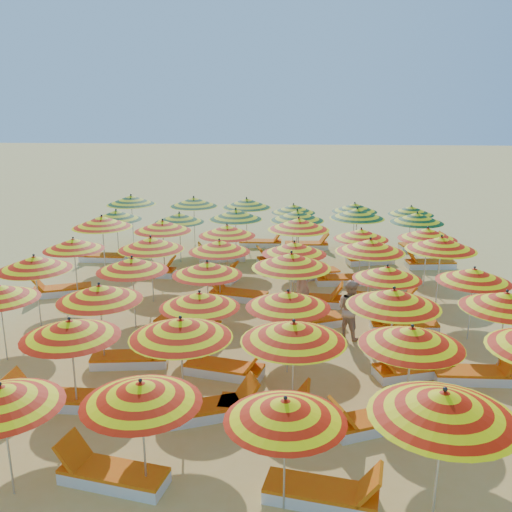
% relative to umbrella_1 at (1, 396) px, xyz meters
% --- Properties ---
extents(ground, '(120.00, 120.00, 0.00)m').
position_rel_umbrella_1_xyz_m(ground, '(3.16, 7.59, -1.67)').
color(ground, '#DEBA62').
rests_on(ground, ground).
extents(umbrella_1, '(1.96, 1.96, 1.89)m').
position_rel_umbrella_1_xyz_m(umbrella_1, '(0.00, 0.00, 0.00)').
color(umbrella_1, silver).
rests_on(umbrella_1, ground).
extents(umbrella_2, '(2.32, 2.32, 1.91)m').
position_rel_umbrella_1_xyz_m(umbrella_2, '(2.01, 0.22, 0.02)').
color(umbrella_2, silver).
rests_on(umbrella_2, ground).
extents(umbrella_3, '(2.29, 2.29, 1.86)m').
position_rel_umbrella_1_xyz_m(umbrella_3, '(4.14, -0.05, -0.03)').
color(umbrella_3, silver).
rests_on(umbrella_3, ground).
extents(umbrella_4, '(2.68, 2.68, 2.15)m').
position_rel_umbrella_1_xyz_m(umbrella_4, '(6.27, -0.18, 0.23)').
color(umbrella_4, silver).
rests_on(umbrella_4, ground).
extents(umbrella_7, '(2.03, 2.03, 1.96)m').
position_rel_umbrella_1_xyz_m(umbrella_7, '(0.09, 2.39, 0.06)').
color(umbrella_7, silver).
rests_on(umbrella_7, ground).
extents(umbrella_8, '(2.43, 2.43, 2.04)m').
position_rel_umbrella_1_xyz_m(umbrella_8, '(2.17, 2.40, 0.13)').
color(umbrella_8, silver).
rests_on(umbrella_8, ground).
extents(umbrella_9, '(2.16, 2.16, 2.05)m').
position_rel_umbrella_1_xyz_m(umbrella_9, '(4.24, 2.35, 0.14)').
color(umbrella_9, silver).
rests_on(umbrella_9, ground).
extents(umbrella_10, '(2.45, 2.45, 2.00)m').
position_rel_umbrella_1_xyz_m(umbrella_10, '(6.34, 2.38, 0.09)').
color(umbrella_10, silver).
rests_on(umbrella_10, ground).
extents(umbrella_13, '(2.46, 2.46, 1.99)m').
position_rel_umbrella_1_xyz_m(umbrella_13, '(-0.01, 4.33, 0.09)').
color(umbrella_13, silver).
rests_on(umbrella_13, ground).
extents(umbrella_14, '(2.07, 2.07, 1.87)m').
position_rel_umbrella_1_xyz_m(umbrella_14, '(2.19, 4.33, -0.03)').
color(umbrella_14, silver).
rests_on(umbrella_14, ground).
extents(umbrella_15, '(2.36, 2.36, 1.94)m').
position_rel_umbrella_1_xyz_m(umbrella_15, '(4.11, 4.32, 0.04)').
color(umbrella_15, silver).
rests_on(umbrella_15, ground).
extents(umbrella_16, '(2.35, 2.35, 2.10)m').
position_rel_umbrella_1_xyz_m(umbrella_16, '(6.30, 4.18, 0.18)').
color(umbrella_16, silver).
rests_on(umbrella_16, ground).
extents(umbrella_17, '(2.07, 2.07, 2.01)m').
position_rel_umbrella_1_xyz_m(umbrella_17, '(8.67, 4.39, 0.11)').
color(umbrella_17, silver).
rests_on(umbrella_17, ground).
extents(umbrella_18, '(1.94, 1.94, 2.01)m').
position_rel_umbrella_1_xyz_m(umbrella_18, '(-2.43, 6.42, 0.11)').
color(umbrella_18, silver).
rests_on(umbrella_18, ground).
extents(umbrella_19, '(2.11, 2.11, 1.96)m').
position_rel_umbrella_1_xyz_m(umbrella_19, '(0.07, 6.62, 0.06)').
color(umbrella_19, silver).
rests_on(umbrella_19, ground).
extents(umbrella_20, '(2.19, 2.19, 1.91)m').
position_rel_umbrella_1_xyz_m(umbrella_20, '(2.02, 6.56, 0.01)').
color(umbrella_20, silver).
rests_on(umbrella_20, ground).
extents(umbrella_21, '(2.23, 2.23, 2.14)m').
position_rel_umbrella_1_xyz_m(umbrella_21, '(4.15, 6.71, 0.22)').
color(umbrella_21, silver).
rests_on(umbrella_21, ground).
extents(umbrella_22, '(1.89, 1.89, 1.84)m').
position_rel_umbrella_1_xyz_m(umbrella_22, '(6.56, 6.69, -0.05)').
color(umbrella_22, silver).
rests_on(umbrella_22, ground).
extents(umbrella_23, '(1.94, 1.94, 1.92)m').
position_rel_umbrella_1_xyz_m(umbrella_23, '(8.61, 6.42, 0.02)').
color(umbrella_23, silver).
rests_on(umbrella_23, ground).
extents(umbrella_24, '(1.98, 1.98, 1.90)m').
position_rel_umbrella_1_xyz_m(umbrella_24, '(-2.32, 8.77, 0.00)').
color(umbrella_24, silver).
rests_on(umbrella_24, ground).
extents(umbrella_25, '(2.23, 2.23, 2.04)m').
position_rel_umbrella_1_xyz_m(umbrella_25, '(0.07, 8.55, 0.13)').
color(umbrella_25, silver).
rests_on(umbrella_25, ground).
extents(umbrella_26, '(2.27, 2.27, 1.92)m').
position_rel_umbrella_1_xyz_m(umbrella_26, '(2.03, 8.79, 0.02)').
color(umbrella_26, silver).
rests_on(umbrella_26, ground).
extents(umbrella_27, '(1.99, 1.99, 1.96)m').
position_rel_umbrella_1_xyz_m(umbrella_27, '(4.22, 8.56, 0.06)').
color(umbrella_27, silver).
rests_on(umbrella_27, ground).
extents(umbrella_28, '(2.20, 2.20, 2.09)m').
position_rel_umbrella_1_xyz_m(umbrella_28, '(6.35, 8.56, 0.17)').
color(umbrella_28, silver).
rests_on(umbrella_28, ground).
extents(umbrella_29, '(2.06, 2.06, 2.13)m').
position_rel_umbrella_1_xyz_m(umbrella_29, '(8.37, 8.81, 0.21)').
color(umbrella_29, silver).
rests_on(umbrella_29, ground).
extents(umbrella_30, '(2.38, 2.38, 2.11)m').
position_rel_umbrella_1_xyz_m(umbrella_30, '(-2.21, 11.04, 0.19)').
color(umbrella_30, silver).
rests_on(umbrella_30, ground).
extents(umbrella_31, '(2.29, 2.29, 2.02)m').
position_rel_umbrella_1_xyz_m(umbrella_31, '(-0.13, 10.94, 0.11)').
color(umbrella_31, silver).
rests_on(umbrella_31, ground).
extents(umbrella_32, '(2.22, 2.22, 1.96)m').
position_rel_umbrella_1_xyz_m(umbrella_32, '(2.04, 10.65, 0.06)').
color(umbrella_32, silver).
rests_on(umbrella_32, ground).
extents(umbrella_33, '(2.07, 2.07, 2.15)m').
position_rel_umbrella_1_xyz_m(umbrella_33, '(4.34, 11.03, 0.22)').
color(umbrella_33, silver).
rests_on(umbrella_33, ground).
extents(umbrella_34, '(1.88, 1.88, 1.87)m').
position_rel_umbrella_1_xyz_m(umbrella_34, '(6.35, 10.79, -0.02)').
color(umbrella_34, silver).
rests_on(umbrella_34, ground).
extents(umbrella_35, '(1.90, 1.90, 1.96)m').
position_rel_umbrella_1_xyz_m(umbrella_35, '(8.40, 10.64, 0.06)').
color(umbrella_35, silver).
rests_on(umbrella_35, ground).
extents(umbrella_36, '(1.97, 1.97, 1.95)m').
position_rel_umbrella_1_xyz_m(umbrella_36, '(-2.31, 12.88, 0.05)').
color(umbrella_36, silver).
rests_on(umbrella_36, ground).
extents(umbrella_37, '(2.36, 2.36, 1.90)m').
position_rel_umbrella_1_xyz_m(umbrella_37, '(0.04, 12.80, 0.01)').
color(umbrella_37, silver).
rests_on(umbrella_37, ground).
extents(umbrella_38, '(2.44, 2.44, 2.04)m').
position_rel_umbrella_1_xyz_m(umbrella_38, '(2.08, 12.92, 0.13)').
color(umbrella_38, silver).
rests_on(umbrella_38, ground).
extents(umbrella_39, '(2.13, 2.13, 2.06)m').
position_rel_umbrella_1_xyz_m(umbrella_39, '(4.30, 12.80, 0.14)').
color(umbrella_39, silver).
rests_on(umbrella_39, ground).
extents(umbrella_40, '(2.53, 2.53, 2.11)m').
position_rel_umbrella_1_xyz_m(umbrella_40, '(6.44, 13.13, 0.19)').
color(umbrella_40, silver).
rests_on(umbrella_40, ground).
extents(umbrella_41, '(2.25, 2.25, 2.01)m').
position_rel_umbrella_1_xyz_m(umbrella_41, '(8.52, 12.92, 0.10)').
color(umbrella_41, silver).
rests_on(umbrella_41, ground).
extents(umbrella_42, '(2.26, 2.26, 2.11)m').
position_rel_umbrella_1_xyz_m(umbrella_42, '(-2.42, 15.27, 0.19)').
color(umbrella_42, silver).
rests_on(umbrella_42, ground).
extents(umbrella_43, '(2.31, 2.31, 2.05)m').
position_rel_umbrella_1_xyz_m(umbrella_43, '(0.13, 15.32, 0.14)').
color(umbrella_43, silver).
rests_on(umbrella_43, ground).
extents(umbrella_44, '(2.06, 2.06, 2.06)m').
position_rel_umbrella_1_xyz_m(umbrella_44, '(2.29, 15.14, 0.15)').
color(umbrella_44, silver).
rests_on(umbrella_44, ground).
extents(umbrella_45, '(1.92, 1.92, 1.84)m').
position_rel_umbrella_1_xyz_m(umbrella_45, '(4.15, 15.10, -0.05)').
color(umbrella_45, silver).
rests_on(umbrella_45, ground).
extents(umbrella_46, '(1.93, 1.93, 1.90)m').
position_rel_umbrella_1_xyz_m(umbrella_46, '(6.57, 15.25, 0.00)').
color(umbrella_46, silver).
rests_on(umbrella_46, ground).
extents(umbrella_47, '(2.09, 2.09, 1.86)m').
position_rel_umbrella_1_xyz_m(umbrella_47, '(8.71, 14.96, -0.03)').
color(umbrella_47, silver).
rests_on(umbrella_47, ground).
extents(lounger_1, '(1.81, 0.92, 0.69)m').
position_rel_umbrella_1_xyz_m(lounger_1, '(1.42, 0.36, -1.51)').
color(lounger_1, white).
rests_on(lounger_1, ground).
extents(lounger_2, '(1.81, 0.90, 0.69)m').
position_rel_umbrella_1_xyz_m(lounger_2, '(4.74, 0.13, -1.51)').
color(lounger_2, white).
rests_on(lounger_2, ground).
extents(lounger_4, '(1.74, 0.62, 0.69)m').
position_rel_umbrella_1_xyz_m(lounger_4, '(-0.51, 2.56, -1.51)').
color(lounger_4, white).
rests_on(lounger_4, ground).
extents(lounger_5, '(1.82, 1.17, 0.69)m').
position_rel_umbrella_1_xyz_m(lounger_5, '(2.77, 2.42, -1.51)').
color(lounger_5, white).
rests_on(lounger_5, ground).
extents(lounger_6, '(1.77, 0.69, 0.69)m').
position_rel_umbrella_1_xyz_m(lounger_6, '(3.74, 2.54, -1.51)').
color(lounger_6, white).
rests_on(lounger_6, ground).
extents(lounger_7, '(1.82, 1.23, 0.69)m').
position_rel_umbrella_1_xyz_m(lounger_7, '(5.74, 2.19, -1.51)').
color(lounger_7, white).
rests_on(lounger_7, ground).
extents(lounger_8, '(1.79, 0.80, 0.69)m').
position_rel_umbrella_1_xyz_m(lounger_8, '(0.59, 4.42, -1.51)').
color(lounger_8, white).
rests_on(lounger_8, ground).
extents(lounger_9, '(1.82, 0.97, 0.69)m').
position_rel_umbrella_1_xyz_m(lounger_9, '(2.79, 4.07, -1.51)').
color(lounger_9, white).
rests_on(lounger_9, ground).
extents(lounger_10, '(1.83, 1.07, 0.69)m').
position_rel_umbrella_1_xyz_m(lounger_10, '(6.81, 4.32, -1.51)').
color(lounger_10, white).
rests_on(lounger_10, ground).
extents(lounger_11, '(1.74, 0.61, 0.69)m').
position_rel_umbrella_1_xyz_m(lounger_11, '(8.16, 4.18, -1.51)').
color(lounger_11, white).
rests_on(lounger_11, ground).
extents(lounger_12, '(1.82, 1.03, 0.69)m').
position_rel_umbrella_1_xyz_m(lounger_12, '(1.52, 6.51, -1.51)').
color(lounger_12, white).
rests_on(lounger_12, ground).
extents(lounger_13, '(1.82, 1.23, 0.69)m').
position_rel_umbrella_1_xyz_m(lounger_13, '(4.66, 6.91, -1.51)').
color(lounger_13, white).
rests_on(lounger_13, ground).
extents(lounger_14, '(1.76, 0.66, 0.69)m').
position_rel_umbrella_1_xyz_m(lounger_14, '(7.06, 6.86, -1.51)').
color(lounger_14, white).
rests_on(lounger_14, ground).
extents(lounger_15, '(1.83, 1.15, 0.69)m').
position_rel_umbrella_1_xyz_m(lounger_15, '(-2.92, 8.96, -1.51)').
color(lounger_15, white).
rests_on(lounger_15, ground).
extents(lounger_16, '(1.82, 0.97, 0.69)m').
position_rel_umbrella_1_xyz_m(lounger_16, '(2.54, 8.91, -1.51)').
color(lounger_16, white).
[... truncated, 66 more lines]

